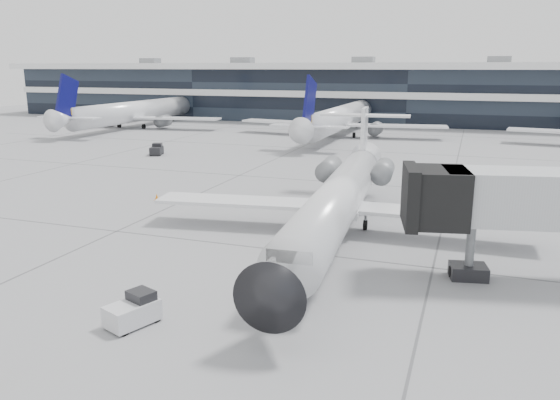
% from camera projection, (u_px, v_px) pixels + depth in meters
% --- Properties ---
extents(ground, '(220.00, 220.00, 0.00)m').
position_uv_depth(ground, '(259.00, 248.00, 32.34)').
color(ground, gray).
rests_on(ground, ground).
extents(terminal, '(170.00, 22.00, 10.00)m').
position_uv_depth(terminal, '(414.00, 96.00, 106.26)').
color(terminal, black).
rests_on(terminal, ground).
extents(bg_jet_left, '(32.00, 40.00, 9.60)m').
position_uv_depth(bg_jet_left, '(138.00, 127.00, 97.28)').
color(bg_jet_left, white).
rests_on(bg_jet_left, ground).
extents(bg_jet_center, '(32.00, 40.00, 9.60)m').
position_uv_depth(bg_jet_center, '(341.00, 135.00, 85.31)').
color(bg_jet_center, white).
rests_on(bg_jet_center, ground).
extents(regional_jet, '(24.81, 31.00, 7.15)m').
position_uv_depth(regional_jet, '(340.00, 196.00, 34.65)').
color(regional_jet, white).
rests_on(regional_jet, ground).
extents(baggage_tug, '(1.94, 2.44, 1.36)m').
position_uv_depth(baggage_tug, '(134.00, 311.00, 22.59)').
color(baggage_tug, silver).
rests_on(baggage_tug, ground).
extents(traffic_cone, '(0.48, 0.48, 0.53)m').
position_uv_depth(traffic_cone, '(157.00, 197.00, 43.83)').
color(traffic_cone, orange).
rests_on(traffic_cone, ground).
extents(far_tug, '(1.91, 2.48, 1.39)m').
position_uv_depth(far_tug, '(157.00, 150.00, 66.38)').
color(far_tug, black).
rests_on(far_tug, ground).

